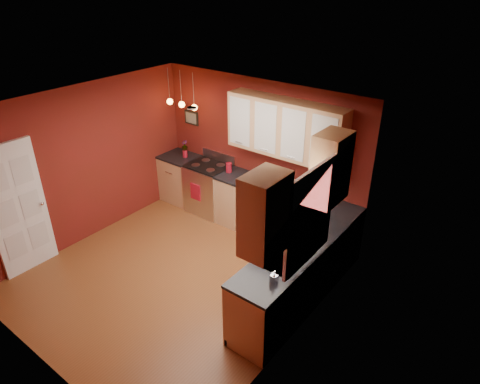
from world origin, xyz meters
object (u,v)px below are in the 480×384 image
Objects in this scene: sink at (286,260)px; coffee_maker at (317,194)px; red_canister at (229,168)px; gas_range at (209,188)px; soap_pump at (274,277)px.

sink is 1.58m from coffee_maker.
red_canister is at bearing -161.69° from coffee_maker.
sink reaches higher than gas_range.
soap_pump is at bearing -35.79° from gas_range.
red_canister is at bearing 2.65° from gas_range.
coffee_maker reaches higher than soap_pump.
red_canister is 0.60× the size of coffee_maker.
gas_range and red_canister have the same top height.
red_canister is (0.47, 0.02, 0.54)m from gas_range.
soap_pump is at bearing -56.17° from coffee_maker.
coffee_maker is 2.08m from soap_pump.
sink is at bearing 105.95° from soap_pump.
coffee_maker is (-0.41, 1.52, 0.16)m from sink.
coffee_maker reaches higher than sink.
gas_range is 3.05m from sink.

